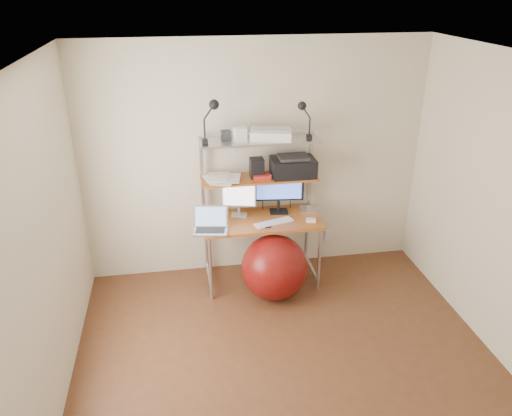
# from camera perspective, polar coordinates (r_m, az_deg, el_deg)

# --- Properties ---
(room) EXTENTS (3.60, 3.60, 3.60)m
(room) POSITION_cam_1_polar(r_m,az_deg,el_deg) (3.64, 4.67, -3.88)
(room) COLOR brown
(room) RESTS_ON ground
(computer_desk) EXTENTS (1.20, 0.60, 1.57)m
(computer_desk) POSITION_cam_1_polar(r_m,az_deg,el_deg) (5.09, 0.50, 1.23)
(computer_desk) COLOR #B45E23
(computer_desk) RESTS_ON ground
(desktop) EXTENTS (1.20, 0.60, 0.00)m
(desktop) POSITION_cam_1_polar(r_m,az_deg,el_deg) (5.12, 0.62, -1.26)
(desktop) COLOR #B45E23
(desktop) RESTS_ON computer_desk
(mid_shelf) EXTENTS (1.18, 0.34, 0.00)m
(mid_shelf) POSITION_cam_1_polar(r_m,az_deg,el_deg) (5.07, 0.38, 3.55)
(mid_shelf) COLOR #B45E23
(mid_shelf) RESTS_ON computer_desk
(top_shelf) EXTENTS (1.18, 0.34, 0.00)m
(top_shelf) POSITION_cam_1_polar(r_m,az_deg,el_deg) (4.94, 0.39, 7.87)
(top_shelf) COLOR #B3B2B7
(top_shelf) RESTS_ON computer_desk
(floor) EXTENTS (3.60, 3.60, 0.00)m
(floor) POSITION_cam_1_polar(r_m,az_deg,el_deg) (4.38, 4.08, -18.39)
(floor) COLOR brown
(floor) RESTS_ON ground
(wall_outlet) EXTENTS (0.08, 0.01, 0.12)m
(wall_outlet) POSITION_cam_1_polar(r_m,az_deg,el_deg) (5.81, 8.28, -3.06)
(wall_outlet) COLOR silver
(wall_outlet) RESTS_ON room
(monitor_silver) EXTENTS (0.36, 0.16, 0.40)m
(monitor_silver) POSITION_cam_1_polar(r_m,az_deg,el_deg) (5.11, -2.01, 1.28)
(monitor_silver) COLOR #B8B8BD
(monitor_silver) RESTS_ON desktop
(monitor_black) EXTENTS (0.52, 0.17, 0.52)m
(monitor_black) POSITION_cam_1_polar(r_m,az_deg,el_deg) (5.19, 2.63, 2.24)
(monitor_black) COLOR black
(monitor_black) RESTS_ON desktop
(laptop) EXTENTS (0.37, 0.32, 0.29)m
(laptop) POSITION_cam_1_polar(r_m,az_deg,el_deg) (4.91, -5.21, -1.94)
(laptop) COLOR silver
(laptop) RESTS_ON desktop
(keyboard) EXTENTS (0.42, 0.23, 0.01)m
(keyboard) POSITION_cam_1_polar(r_m,az_deg,el_deg) (5.04, 2.07, -1.67)
(keyboard) COLOR silver
(keyboard) RESTS_ON desktop
(mouse) EXTENTS (0.11, 0.08, 0.03)m
(mouse) POSITION_cam_1_polar(r_m,az_deg,el_deg) (5.10, 6.30, -1.39)
(mouse) COLOR silver
(mouse) RESTS_ON desktop
(mac_mini) EXTENTS (0.20, 0.20, 0.03)m
(mac_mini) POSITION_cam_1_polar(r_m,az_deg,el_deg) (5.31, 6.05, -0.22)
(mac_mini) COLOR silver
(mac_mini) RESTS_ON desktop
(phone) EXTENTS (0.09, 0.13, 0.01)m
(phone) POSITION_cam_1_polar(r_m,az_deg,el_deg) (4.99, 1.16, -1.96)
(phone) COLOR black
(phone) RESTS_ON desktop
(printer) EXTENTS (0.45, 0.31, 0.21)m
(printer) POSITION_cam_1_polar(r_m,az_deg,el_deg) (5.10, 4.26, 4.78)
(printer) COLOR black
(printer) RESTS_ON mid_shelf
(nas_cube) EXTENTS (0.14, 0.14, 0.20)m
(nas_cube) POSITION_cam_1_polar(r_m,az_deg,el_deg) (5.04, 0.09, 4.61)
(nas_cube) COLOR black
(nas_cube) RESTS_ON mid_shelf
(red_box) EXTENTS (0.17, 0.12, 0.05)m
(red_box) POSITION_cam_1_polar(r_m,az_deg,el_deg) (5.02, 0.67, 3.60)
(red_box) COLOR red
(red_box) RESTS_ON mid_shelf
(scanner) EXTENTS (0.45, 0.34, 0.11)m
(scanner) POSITION_cam_1_polar(r_m,az_deg,el_deg) (4.94, 1.72, 8.46)
(scanner) COLOR silver
(scanner) RESTS_ON top_shelf
(box_white) EXTENTS (0.13, 0.11, 0.14)m
(box_white) POSITION_cam_1_polar(r_m,az_deg,el_deg) (4.86, -1.84, 8.39)
(box_white) COLOR silver
(box_white) RESTS_ON top_shelf
(box_grey) EXTENTS (0.10, 0.10, 0.09)m
(box_grey) POSITION_cam_1_polar(r_m,az_deg,el_deg) (4.91, -3.43, 8.29)
(box_grey) COLOR #29292C
(box_grey) RESTS_ON top_shelf
(clip_lamp_left) EXTENTS (0.17, 0.10, 0.43)m
(clip_lamp_left) POSITION_cam_1_polar(r_m,az_deg,el_deg) (4.71, -5.04, 10.87)
(clip_lamp_left) COLOR black
(clip_lamp_left) RESTS_ON top_shelf
(clip_lamp_right) EXTENTS (0.15, 0.08, 0.38)m
(clip_lamp_right) POSITION_cam_1_polar(r_m,az_deg,el_deg) (4.87, 5.46, 10.87)
(clip_lamp_right) COLOR black
(clip_lamp_right) RESTS_ON top_shelf
(exercise_ball) EXTENTS (0.67, 0.67, 0.67)m
(exercise_ball) POSITION_cam_1_polar(r_m,az_deg,el_deg) (5.07, 2.11, -6.80)
(exercise_ball) COLOR maroon
(exercise_ball) RESTS_ON floor
(paper_stack) EXTENTS (0.40, 0.40, 0.03)m
(paper_stack) POSITION_cam_1_polar(r_m,az_deg,el_deg) (5.02, -4.04, 3.42)
(paper_stack) COLOR white
(paper_stack) RESTS_ON mid_shelf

